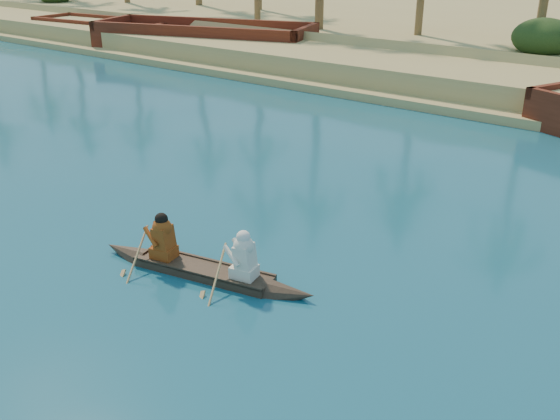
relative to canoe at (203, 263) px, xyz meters
The scene contains 5 objects.
sandy_embankment 41.15m from the canoe, 101.05° to the left, with size 150.00×51.00×1.50m.
shrub_cluster 26.23m from the canoe, 107.51° to the left, with size 100.00×6.00×2.40m, color black, non-canonical shape.
canoe is the anchor object (origin of this frame).
barge_left 35.54m from the canoe, 145.65° to the left, with size 11.10×4.87×1.79m.
barge_mid 28.57m from the canoe, 134.13° to the left, with size 14.38×8.50×2.27m.
Camera 1 is at (16.34, -1.71, 6.55)m, focal length 40.00 mm.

